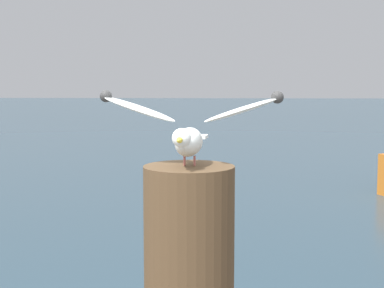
# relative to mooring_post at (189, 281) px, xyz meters

# --- Properties ---
(mooring_post) EXTENTS (0.32, 0.32, 0.84)m
(mooring_post) POSITION_rel_mooring_post_xyz_m (0.00, 0.00, 0.00)
(mooring_post) COLOR #4C3823
(mooring_post) RESTS_ON harbor_quay
(seagull) EXTENTS (0.65, 0.39, 0.27)m
(seagull) POSITION_rel_mooring_post_xyz_m (-0.00, -0.00, 0.55)
(seagull) COLOR #C66760
(seagull) RESTS_ON mooring_post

